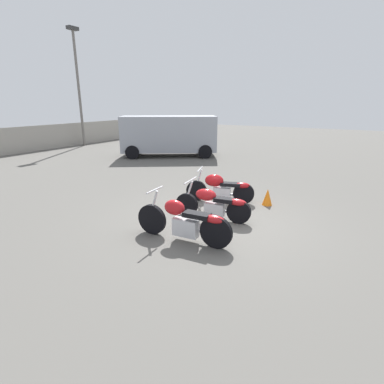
{
  "coord_description": "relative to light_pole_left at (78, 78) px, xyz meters",
  "views": [
    {
      "loc": [
        -6.13,
        -2.92,
        2.79
      ],
      "look_at": [
        0.0,
        0.69,
        0.65
      ],
      "focal_mm": 28.0,
      "sensor_mm": 36.0,
      "label": 1
    }
  ],
  "objects": [
    {
      "name": "motorcycle_slot_2",
      "position": [
        -6.16,
        -12.98,
        -3.83
      ],
      "size": [
        0.88,
        1.91,
        0.97
      ],
      "rotation": [
        0.0,
        0.0,
        0.31
      ],
      "color": "black",
      "rests_on": "ground_plane"
    },
    {
      "name": "parked_van",
      "position": [
        -0.48,
        -7.26,
        -3.1
      ],
      "size": [
        4.22,
        5.1,
        2.1
      ],
      "rotation": [
        0.0,
        0.0,
        0.58
      ],
      "color": "#999EA8",
      "rests_on": "ground_plane"
    },
    {
      "name": "ground_plane",
      "position": [
        -7.57,
        -13.56,
        -4.26
      ],
      "size": [
        60.0,
        60.0,
        0.0
      ],
      "primitive_type": "plane",
      "color": "#5B5954"
    },
    {
      "name": "traffic_cone_near",
      "position": [
        -5.73,
        -14.24,
        -4.03
      ],
      "size": [
        0.28,
        0.28,
        0.47
      ],
      "color": "orange",
      "rests_on": "ground_plane"
    },
    {
      "name": "motorcycle_slot_1",
      "position": [
        -7.47,
        -13.42,
        -3.86
      ],
      "size": [
        0.75,
        1.94,
        0.95
      ],
      "rotation": [
        0.0,
        0.0,
        0.12
      ],
      "color": "black",
      "rests_on": "ground_plane"
    },
    {
      "name": "motorcycle_slot_0",
      "position": [
        -8.85,
        -13.43,
        -3.82
      ],
      "size": [
        0.61,
        2.18,
        1.04
      ],
      "rotation": [
        0.0,
        0.0,
        0.07
      ],
      "color": "black",
      "rests_on": "ground_plane"
    },
    {
      "name": "light_pole_left",
      "position": [
        0.0,
        0.0,
        0.0
      ],
      "size": [
        0.7,
        0.35,
        7.18
      ],
      "color": "slate",
      "rests_on": "ground_plane"
    }
  ]
}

